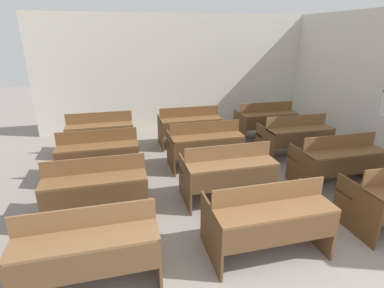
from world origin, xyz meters
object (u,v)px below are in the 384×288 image
(bench_second_right, at_px, (337,159))
(bench_back_left, at_px, (101,132))
(bench_back_right, at_px, (266,120))
(bench_back_center, at_px, (189,125))
(bench_third_left, at_px, (99,153))
(bench_third_center, at_px, (205,143))
(bench_second_center, at_px, (228,171))
(bench_third_right, at_px, (295,135))
(bench_second_left, at_px, (97,186))
(bench_front_center, at_px, (267,217))
(bench_front_left, at_px, (89,245))

(bench_second_right, distance_m, bench_back_left, 4.59)
(bench_back_right, bearing_deg, bench_back_center, -179.84)
(bench_third_left, xyz_separation_m, bench_third_center, (1.93, 0.02, 0.00))
(bench_second_center, height_order, bench_back_left, same)
(bench_second_right, distance_m, bench_third_center, 2.29)
(bench_third_right, distance_m, bench_back_left, 4.05)
(bench_second_right, relative_size, bench_third_center, 1.00)
(bench_third_right, distance_m, bench_back_center, 2.28)
(bench_second_left, bearing_deg, bench_back_right, 33.29)
(bench_second_left, distance_m, bench_third_right, 4.04)
(bench_second_left, xyz_separation_m, bench_back_right, (3.82, 2.51, 0.00))
(bench_second_left, height_order, bench_third_right, same)
(bench_front_center, relative_size, bench_back_left, 1.00)
(bench_second_right, xyz_separation_m, bench_third_center, (-1.91, 1.26, 0.00))
(bench_second_right, height_order, bench_back_center, same)
(bench_front_center, distance_m, bench_third_right, 3.16)
(bench_third_left, xyz_separation_m, bench_third_right, (3.85, 0.03, 0.00))
(bench_second_center, relative_size, bench_third_right, 1.00)
(bench_back_center, distance_m, bench_back_right, 1.91)
(bench_front_left, xyz_separation_m, bench_back_right, (3.83, 3.74, 0.00))
(bench_front_center, xyz_separation_m, bench_back_center, (-0.00, 3.73, 0.00))
(bench_third_left, bearing_deg, bench_back_right, 18.21)
(bench_front_left, relative_size, bench_second_right, 1.00)
(bench_second_left, height_order, bench_back_right, same)
(bench_second_left, height_order, bench_back_center, same)
(bench_front_left, bearing_deg, bench_second_left, 89.26)
(bench_front_left, distance_m, bench_third_right, 4.60)
(bench_third_left, distance_m, bench_third_center, 1.93)
(bench_third_left, xyz_separation_m, bench_back_center, (1.92, 1.26, 0.00))
(bench_second_center, distance_m, bench_second_right, 1.93)
(bench_second_left, bearing_deg, bench_second_center, 0.39)
(bench_second_right, bearing_deg, bench_second_center, 179.71)
(bench_third_right, bearing_deg, bench_front_center, -127.53)
(bench_third_left, height_order, bench_third_center, same)
(bench_second_left, distance_m, bench_back_right, 4.57)
(bench_front_center, height_order, bench_third_center, same)
(bench_third_right, xyz_separation_m, bench_back_center, (-1.93, 1.23, 0.00))
(bench_second_center, height_order, bench_third_right, same)
(bench_second_center, distance_m, bench_third_left, 2.28)
(bench_front_center, relative_size, bench_second_center, 1.00)
(bench_second_left, bearing_deg, bench_third_right, 18.33)
(bench_front_center, distance_m, bench_second_right, 2.28)
(bench_back_right, bearing_deg, bench_third_left, -161.79)
(bench_third_center, height_order, bench_third_right, same)
(bench_second_right, xyz_separation_m, bench_back_center, (-1.92, 2.50, 0.00))
(bench_third_right, height_order, bench_back_left, same)
(bench_front_center, height_order, bench_third_right, same)
(bench_third_right, relative_size, bench_back_right, 1.00)
(bench_front_left, relative_size, bench_back_center, 1.00)
(bench_front_left, xyz_separation_m, bench_third_left, (0.00, 2.48, 0.00))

